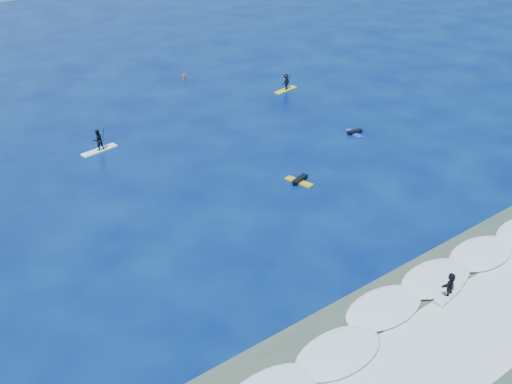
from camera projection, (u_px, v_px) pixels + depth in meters
ground at (306, 213)px, 37.02m from camera, size 160.00×160.00×0.00m
shallow_water at (499, 337)px, 27.27m from camera, size 90.00×13.00×0.01m
breaking_wave at (431, 293)px, 30.06m from camera, size 40.00×6.00×0.30m
whitewater at (480, 325)px, 27.97m from camera, size 34.00×5.00×0.02m
sup_paddler_center at (98, 142)px, 44.66m from camera, size 3.02×1.21×2.06m
sup_paddler_right at (286, 83)px, 56.75m from camera, size 2.84×1.20×1.94m
prone_paddler_near at (299, 180)px, 40.48m from camera, size 1.68×2.19×0.44m
prone_paddler_far at (354, 132)px, 47.80m from camera, size 1.53×1.98×0.40m
wave_surfer at (450, 285)px, 29.33m from camera, size 2.02×0.79×1.42m
marker_buoy at (184, 76)px, 59.93m from camera, size 0.29×0.29×0.70m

